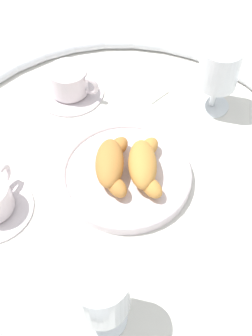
{
  "coord_description": "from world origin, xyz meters",
  "views": [
    {
      "loc": [
        0.48,
        0.05,
        0.65
      ],
      "look_at": [
        0.02,
        0.01,
        0.03
      ],
      "focal_mm": 48.76,
      "sensor_mm": 36.0,
      "label": 1
    }
  ],
  "objects_px": {
    "croissant_large": "(112,164)",
    "juice_glass_right": "(219,70)",
    "juice_glass_left": "(99,293)",
    "coffee_cup_near": "(70,84)",
    "sugar_packet": "(154,93)",
    "pastry_plate": "(126,175)",
    "croissant_small": "(144,165)"
  },
  "relations": [
    {
      "from": "croissant_large",
      "to": "coffee_cup_near",
      "type": "bearing_deg",
      "value": -152.76
    },
    {
      "from": "pastry_plate",
      "to": "juice_glass_left",
      "type": "xyz_separation_m",
      "value": [
        0.25,
        -0.01,
        0.08
      ]
    },
    {
      "from": "pastry_plate",
      "to": "sugar_packet",
      "type": "relative_size",
      "value": 4.54
    },
    {
      "from": "croissant_large",
      "to": "juice_glass_left",
      "type": "bearing_deg",
      "value": 2.51
    },
    {
      "from": "juice_glass_left",
      "to": "sugar_packet",
      "type": "bearing_deg",
      "value": 173.36
    },
    {
      "from": "croissant_large",
      "to": "juice_glass_right",
      "type": "distance_m",
      "value": 0.27
    },
    {
      "from": "croissant_small",
      "to": "coffee_cup_near",
      "type": "xyz_separation_m",
      "value": [
        -0.2,
        -0.16,
        -0.01
      ]
    },
    {
      "from": "croissant_large",
      "to": "coffee_cup_near",
      "type": "distance_m",
      "value": 0.23
    },
    {
      "from": "sugar_packet",
      "to": "juice_glass_right",
      "type": "bearing_deg",
      "value": 119.44
    },
    {
      "from": "sugar_packet",
      "to": "coffee_cup_near",
      "type": "bearing_deg",
      "value": -44.49
    },
    {
      "from": "juice_glass_left",
      "to": "juice_glass_right",
      "type": "relative_size",
      "value": 1.0
    },
    {
      "from": "pastry_plate",
      "to": "croissant_large",
      "type": "xyz_separation_m",
      "value": [
        0.0,
        -0.02,
        0.03
      ]
    },
    {
      "from": "pastry_plate",
      "to": "croissant_large",
      "type": "distance_m",
      "value": 0.04
    },
    {
      "from": "croissant_large",
      "to": "coffee_cup_near",
      "type": "xyz_separation_m",
      "value": [
        -0.2,
        -0.1,
        -0.01
      ]
    },
    {
      "from": "croissant_large",
      "to": "croissant_small",
      "type": "relative_size",
      "value": 1.0
    },
    {
      "from": "pastry_plate",
      "to": "juice_glass_right",
      "type": "relative_size",
      "value": 1.62
    },
    {
      "from": "juice_glass_left",
      "to": "sugar_packet",
      "type": "height_order",
      "value": "juice_glass_left"
    },
    {
      "from": "pastry_plate",
      "to": "croissant_large",
      "type": "relative_size",
      "value": 1.66
    },
    {
      "from": "pastry_plate",
      "to": "coffee_cup_near",
      "type": "relative_size",
      "value": 1.67
    },
    {
      "from": "coffee_cup_near",
      "to": "juice_glass_left",
      "type": "relative_size",
      "value": 0.97
    },
    {
      "from": "coffee_cup_near",
      "to": "sugar_packet",
      "type": "height_order",
      "value": "coffee_cup_near"
    },
    {
      "from": "croissant_small",
      "to": "juice_glass_left",
      "type": "xyz_separation_m",
      "value": [
        0.25,
        -0.04,
        0.05
      ]
    },
    {
      "from": "coffee_cup_near",
      "to": "croissant_large",
      "type": "bearing_deg",
      "value": 27.24
    },
    {
      "from": "juice_glass_right",
      "to": "croissant_small",
      "type": "bearing_deg",
      "value": -33.18
    },
    {
      "from": "coffee_cup_near",
      "to": "juice_glass_right",
      "type": "height_order",
      "value": "juice_glass_right"
    },
    {
      "from": "juice_glass_left",
      "to": "croissant_large",
      "type": "bearing_deg",
      "value": -177.49
    },
    {
      "from": "pastry_plate",
      "to": "sugar_packet",
      "type": "distance_m",
      "value": 0.22
    },
    {
      "from": "juice_glass_left",
      "to": "juice_glass_right",
      "type": "xyz_separation_m",
      "value": [
        -0.44,
        0.17,
        0.0
      ]
    },
    {
      "from": "juice_glass_left",
      "to": "pastry_plate",
      "type": "bearing_deg",
      "value": 176.84
    },
    {
      "from": "coffee_cup_near",
      "to": "juice_glass_right",
      "type": "distance_m",
      "value": 0.29
    },
    {
      "from": "croissant_large",
      "to": "juice_glass_right",
      "type": "relative_size",
      "value": 0.98
    },
    {
      "from": "croissant_large",
      "to": "croissant_small",
      "type": "bearing_deg",
      "value": 92.66
    }
  ]
}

